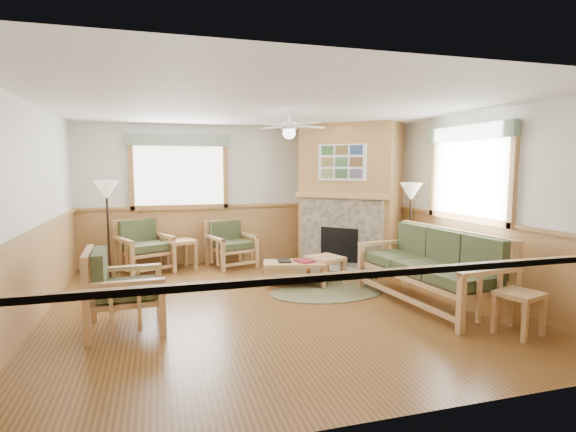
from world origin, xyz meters
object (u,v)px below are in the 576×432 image
object	(u,v)px
sofa	(428,267)
end_table_sofa	(519,313)
end_table_chairs	(180,255)
floor_lamp_right	(410,231)
footstool	(325,270)
armchair_back_left	(144,246)
armchair_left	(126,289)
floor_lamp_left	(108,232)
coffee_table	(294,274)
armchair_back_right	(231,244)

from	to	relation	value
sofa	end_table_sofa	world-z (taller)	sofa
end_table_chairs	floor_lamp_right	size ratio (longest dim) A/B	0.34
footstool	floor_lamp_right	size ratio (longest dim) A/B	0.31
footstool	sofa	bearing A→B (deg)	-55.52
armchair_back_left	armchair_left	size ratio (longest dim) A/B	0.98
floor_lamp_right	floor_lamp_left	bearing A→B (deg)	166.44
sofa	armchair_back_left	size ratio (longest dim) A/B	2.39
coffee_table	armchair_left	bearing A→B (deg)	-139.31
coffee_table	end_table_sofa	bearing A→B (deg)	-42.45
coffee_table	end_table_chairs	bearing A→B (deg)	148.51
armchair_left	end_table_sofa	world-z (taller)	armchair_left
footstool	floor_lamp_left	size ratio (longest dim) A/B	0.30
armchair_back_right	coffee_table	world-z (taller)	armchair_back_right
end_table_sofa	footstool	bearing A→B (deg)	115.40
armchair_left	end_table_sofa	size ratio (longest dim) A/B	1.94
armchair_left	floor_lamp_left	xyz separation A→B (m)	(-0.40, 2.31, 0.37)
sofa	armchair_back_right	xyz separation A→B (m)	(-2.26, 3.10, -0.08)
floor_lamp_right	coffee_table	bearing A→B (deg)	176.35
armchair_back_left	coffee_table	distance (m)	2.89
floor_lamp_left	floor_lamp_right	world-z (taller)	floor_lamp_left
armchair_left	sofa	bearing A→B (deg)	-94.54
floor_lamp_left	floor_lamp_right	distance (m)	5.00
end_table_sofa	floor_lamp_right	bearing A→B (deg)	86.43
sofa	floor_lamp_left	size ratio (longest dim) A/B	1.32
sofa	armchair_left	xyz separation A→B (m)	(-3.98, 0.14, -0.03)
armchair_back_left	end_table_sofa	size ratio (longest dim) A/B	1.89
floor_lamp_right	end_table_sofa	bearing A→B (deg)	-93.57
sofa	coffee_table	xyz separation A→B (m)	(-1.52, 1.41, -0.32)
sofa	armchair_back_left	bearing A→B (deg)	-134.69
end_table_sofa	footstool	world-z (taller)	end_table_sofa
end_table_sofa	floor_lamp_right	distance (m)	2.66
armchair_left	coffee_table	bearing A→B (deg)	-65.29
armchair_left	end_table_chairs	xyz separation A→B (m)	(0.76, 2.96, -0.20)
coffee_table	floor_lamp_left	distance (m)	3.11
armchair_left	floor_lamp_right	distance (m)	4.62
sofa	end_table_sofa	distance (m)	1.37
sofa	footstool	xyz separation A→B (m)	(-0.98, 1.43, -0.29)
end_table_chairs	floor_lamp_right	bearing A→B (deg)	-26.24
armchair_back_right	end_table_chairs	bearing A→B (deg)	162.11
coffee_table	end_table_chairs	size ratio (longest dim) A/B	1.76
sofa	coffee_table	world-z (taller)	sofa
sofa	armchair_back_left	xyz separation A→B (m)	(-3.85, 3.10, -0.05)
armchair_back_left	armchair_left	xyz separation A→B (m)	(-0.13, -2.96, 0.01)
end_table_sofa	footstool	xyz separation A→B (m)	(-1.30, 2.74, -0.03)
armchair_back_left	floor_lamp_left	distance (m)	0.92
armchair_back_right	floor_lamp_left	size ratio (longest dim) A/B	0.51
coffee_table	end_table_chairs	world-z (taller)	end_table_chairs
sofa	coffee_table	distance (m)	2.10
end_table_sofa	floor_lamp_left	world-z (taller)	floor_lamp_left
armchair_back_right	end_table_sofa	size ratio (longest dim) A/B	1.74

